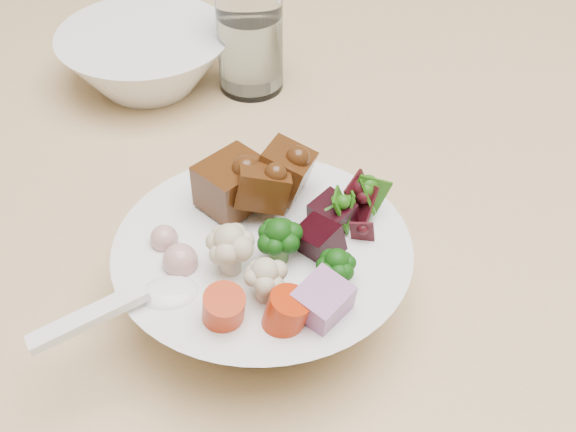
{
  "coord_description": "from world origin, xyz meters",
  "views": [
    {
      "loc": [
        -0.37,
        -0.34,
        1.2
      ],
      "look_at": [
        -0.3,
        0.08,
        0.83
      ],
      "focal_mm": 50.0,
      "sensor_mm": 36.0,
      "label": 1
    }
  ],
  "objects_px": {
    "dining_table": "(440,253)",
    "water_glass": "(250,41)",
    "food_bowl": "(265,271)",
    "side_bowl": "(146,60)",
    "chair_far": "(323,75)"
  },
  "relations": [
    {
      "from": "dining_table",
      "to": "water_glass",
      "type": "distance_m",
      "value": 0.27
    },
    {
      "from": "dining_table",
      "to": "food_bowl",
      "type": "distance_m",
      "value": 0.24
    },
    {
      "from": "food_bowl",
      "to": "side_bowl",
      "type": "height_order",
      "value": "food_bowl"
    },
    {
      "from": "water_glass",
      "to": "food_bowl",
      "type": "bearing_deg",
      "value": -95.6
    },
    {
      "from": "side_bowl",
      "to": "dining_table",
      "type": "bearing_deg",
      "value": -40.13
    },
    {
      "from": "dining_table",
      "to": "water_glass",
      "type": "height_order",
      "value": "water_glass"
    },
    {
      "from": "food_bowl",
      "to": "water_glass",
      "type": "height_order",
      "value": "food_bowl"
    },
    {
      "from": "food_bowl",
      "to": "side_bowl",
      "type": "xyz_separation_m",
      "value": [
        -0.07,
        0.32,
        -0.01
      ]
    },
    {
      "from": "water_glass",
      "to": "side_bowl",
      "type": "distance_m",
      "value": 0.11
    },
    {
      "from": "water_glass",
      "to": "side_bowl",
      "type": "height_order",
      "value": "water_glass"
    },
    {
      "from": "chair_far",
      "to": "food_bowl",
      "type": "xyz_separation_m",
      "value": [
        -0.21,
        -0.8,
        0.34
      ]
    },
    {
      "from": "dining_table",
      "to": "side_bowl",
      "type": "height_order",
      "value": "side_bowl"
    },
    {
      "from": "water_glass",
      "to": "side_bowl",
      "type": "relative_size",
      "value": 0.64
    },
    {
      "from": "chair_far",
      "to": "water_glass",
      "type": "xyz_separation_m",
      "value": [
        -0.18,
        -0.5,
        0.36
      ]
    },
    {
      "from": "food_bowl",
      "to": "chair_far",
      "type": "bearing_deg",
      "value": 74.95
    }
  ]
}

